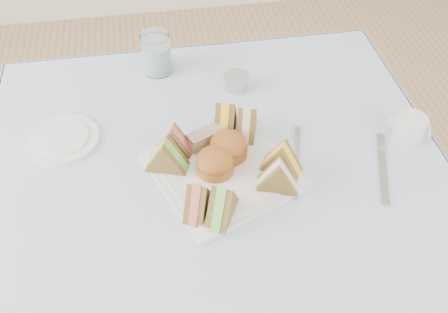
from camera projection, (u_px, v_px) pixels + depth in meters
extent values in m
cube|color=brown|center=(220.00, 273.00, 1.33)|extent=(0.90, 0.90, 0.74)
cube|color=#AABECF|center=(219.00, 182.00, 1.06)|extent=(1.02, 1.02, 0.01)
cube|color=silver|center=(224.00, 171.00, 1.08)|extent=(0.36, 0.36, 0.01)
cylinder|color=#984E23|center=(215.00, 162.00, 1.05)|extent=(0.11, 0.11, 0.05)
cylinder|color=#984E23|center=(228.00, 146.00, 1.08)|extent=(0.11, 0.11, 0.06)
cube|color=tan|center=(206.00, 138.00, 1.11)|extent=(0.09, 0.07, 0.04)
cylinder|color=silver|center=(64.00, 139.00, 1.14)|extent=(0.20, 0.20, 0.01)
cylinder|color=white|center=(156.00, 53.00, 1.29)|extent=(0.09, 0.09, 0.11)
cylinder|color=#B2B3BA|center=(236.00, 83.00, 1.26)|extent=(0.08, 0.08, 0.04)
cube|color=#B2B3BA|center=(383.00, 167.00, 1.09)|extent=(0.08, 0.21, 0.00)
cube|color=#B2B3BA|center=(297.00, 166.00, 1.09)|extent=(0.06, 0.18, 0.00)
cylinder|color=silver|center=(410.00, 128.00, 1.13)|extent=(0.09, 0.09, 0.06)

